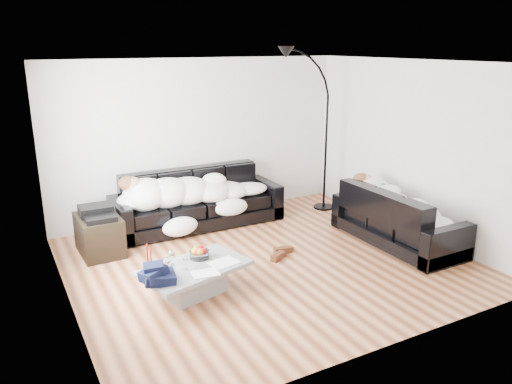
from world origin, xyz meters
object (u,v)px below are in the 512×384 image
sofa_back (198,199)px  candle_right (151,257)px  wine_glass_b (167,265)px  stereo (97,212)px  shoes (280,253)px  av_cabinet (99,235)px  wine_glass_a (171,258)px  candle_left (147,255)px  sofa_right (398,216)px  coffee_table (195,280)px  sleeper_right (399,201)px  floor_lamp (326,140)px  fruit_bowl (199,252)px  wine_glass_c (185,262)px  sleeper_back (198,187)px

sofa_back → candle_right: (-1.34, -1.89, 0.03)m
wine_glass_b → candle_right: bearing=110.4°
candle_right → stereo: stereo is taller
shoes → av_cabinet: (-2.15, 1.31, 0.22)m
sofa_back → wine_glass_a: (-1.13, -1.99, 0.01)m
candle_left → stereo: bearing=99.6°
sofa_right → coffee_table: (-3.19, -0.07, -0.23)m
candle_left → sofa_right: bearing=-3.0°
sleeper_right → sofa_right: bearing=0.0°
sofa_back → sofa_right: size_ratio=1.32×
wine_glass_a → stereo: size_ratio=0.41×
shoes → floor_lamp: floor_lamp is taller
sofa_back → floor_lamp: (2.28, -0.26, 0.78)m
sofa_back → av_cabinet: 1.69m
sleeper_right → candle_right: size_ratio=8.19×
sofa_back → stereo: size_ratio=6.07×
candle_left → av_cabinet: size_ratio=0.34×
sleeper_right → wine_glass_b: size_ratio=9.42×
fruit_bowl → wine_glass_c: size_ratio=1.42×
coffee_table → wine_glass_c: wine_glass_c is taller
sleeper_back → fruit_bowl: size_ratio=9.41×
sleeper_back → wine_glass_b: 2.46m
av_cabinet → shoes: bearing=-33.1°
wine_glass_a → candle_left: 0.27m
sleeper_back → candle_right: 2.29m
sleeper_back → fruit_bowl: sleeper_back is taller
sofa_right → shoes: size_ratio=4.69×
sofa_right → fruit_bowl: sofa_right is taller
sofa_right → stereo: (-3.91, 1.68, 0.19)m
sleeper_right → av_cabinet: sleeper_right is taller
sofa_back → shoes: sofa_back is taller
wine_glass_c → sleeper_back: bearing=64.2°
sleeper_back → sleeper_right: size_ratio=1.31×
wine_glass_c → candle_right: candle_right is taller
wine_glass_a → wine_glass_c: (0.10, -0.19, -0.01)m
wine_glass_b → stereo: stereo is taller
coffee_table → wine_glass_a: size_ratio=6.77×
candle_left → floor_lamp: size_ratio=0.11×
fruit_bowl → candle_left: 0.61m
sleeper_back → candle_right: (-1.34, -1.84, -0.18)m
stereo → floor_lamp: 3.96m
candle_left → shoes: (1.90, 0.18, -0.44)m
sleeper_back → fruit_bowl: (-0.77, -1.91, -0.21)m
sofa_back → sleeper_right: sofa_back is taller
stereo → shoes: bearing=-30.5°
sleeper_back → wine_glass_c: (-1.03, -2.13, -0.20)m
candle_left → av_cabinet: (-0.25, 1.49, -0.22)m
candle_right → stereo: bearing=101.0°
sofa_right → wine_glass_b: (-3.52, -0.09, 0.04)m
wine_glass_c → av_cabinet: (-0.60, 1.79, -0.17)m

